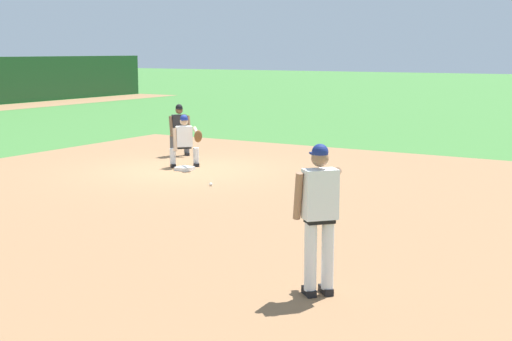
# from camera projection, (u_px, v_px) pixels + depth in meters

# --- Properties ---
(ground_plane) EXTENTS (160.00, 160.00, 0.00)m
(ground_plane) POSITION_uv_depth(u_px,v_px,m) (185.00, 170.00, 17.70)
(ground_plane) COLOR #3D7533
(infield_dirt_patch) EXTENTS (18.00, 18.00, 0.01)m
(infield_dirt_patch) POSITION_uv_depth(u_px,v_px,m) (229.00, 211.00, 13.18)
(infield_dirt_patch) COLOR #936B47
(infield_dirt_patch) RESTS_ON ground
(first_base_bag) EXTENTS (0.38, 0.38, 0.09)m
(first_base_bag) POSITION_uv_depth(u_px,v_px,m) (185.00, 169.00, 17.69)
(first_base_bag) COLOR white
(first_base_bag) RESTS_ON ground
(baseball) EXTENTS (0.07, 0.07, 0.07)m
(baseball) POSITION_uv_depth(u_px,v_px,m) (211.00, 184.00, 15.66)
(baseball) COLOR white
(baseball) RESTS_ON ground
(pitcher) EXTENTS (0.85, 0.55, 1.86)m
(pitcher) POSITION_uv_depth(u_px,v_px,m) (320.00, 210.00, 8.53)
(pitcher) COLOR black
(pitcher) RESTS_ON ground
(first_baseman) EXTENTS (0.72, 1.09, 1.34)m
(first_baseman) POSITION_uv_depth(u_px,v_px,m) (185.00, 139.00, 18.08)
(first_baseman) COLOR black
(first_baseman) RESTS_ON ground
(umpire) EXTENTS (0.67, 0.67, 1.46)m
(umpire) POSITION_uv_depth(u_px,v_px,m) (179.00, 128.00, 20.06)
(umpire) COLOR black
(umpire) RESTS_ON ground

